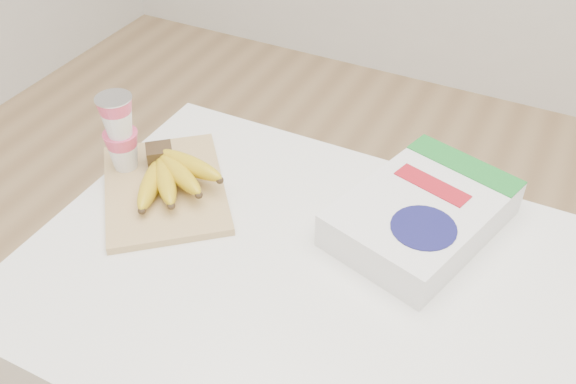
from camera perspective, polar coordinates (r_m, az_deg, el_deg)
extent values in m
cube|color=tan|center=(1.20, -10.90, 0.33)|extent=(0.35, 0.36, 0.01)
cube|color=#382816|center=(1.23, -11.34, 3.30)|extent=(0.07, 0.06, 0.03)
ellipsoid|color=gold|center=(1.18, -12.07, 0.75)|extent=(0.10, 0.16, 0.05)
sphere|color=#382816|center=(1.12, -12.87, -1.63)|extent=(0.01, 0.01, 0.01)
ellipsoid|color=gold|center=(1.17, -10.85, 1.07)|extent=(0.13, 0.14, 0.05)
sphere|color=#382816|center=(1.11, -10.35, -1.22)|extent=(0.01, 0.01, 0.01)
ellipsoid|color=gold|center=(1.17, -9.69, 1.65)|extent=(0.16, 0.11, 0.05)
sphere|color=#382816|center=(1.12, -7.94, -0.26)|extent=(0.01, 0.01, 0.01)
ellipsoid|color=gold|center=(1.18, -8.76, 2.40)|extent=(0.16, 0.06, 0.05)
sphere|color=#382816|center=(1.14, -6.08, 1.05)|extent=(0.01, 0.01, 0.01)
cylinder|color=silver|center=(1.17, -15.29, 8.06)|extent=(0.07, 0.07, 0.00)
cube|color=white|center=(1.11, 11.80, -1.91)|extent=(0.29, 0.36, 0.07)
cube|color=#1A7929|center=(1.18, 15.46, 2.37)|extent=(0.22, 0.11, 0.00)
cylinder|color=#14144E|center=(1.04, 11.97, -3.12)|extent=(0.13, 0.13, 0.00)
cube|color=#A7131F|center=(1.12, 12.69, 0.62)|extent=(0.14, 0.07, 0.00)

